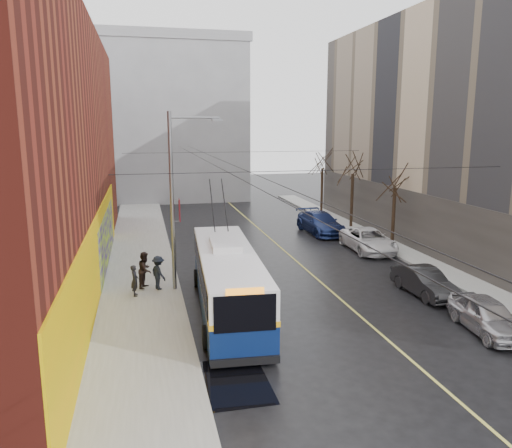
% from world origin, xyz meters
% --- Properties ---
extents(ground, '(140.00, 140.00, 0.00)m').
position_xyz_m(ground, '(0.00, 0.00, 0.00)').
color(ground, black).
rests_on(ground, ground).
extents(sidewalk_left, '(4.00, 60.00, 0.15)m').
position_xyz_m(sidewalk_left, '(-8.00, 12.00, 0.07)').
color(sidewalk_left, gray).
rests_on(sidewalk_left, ground).
extents(sidewalk_right, '(2.00, 60.00, 0.15)m').
position_xyz_m(sidewalk_right, '(9.00, 12.00, 0.07)').
color(sidewalk_right, gray).
rests_on(sidewalk_right, ground).
extents(lane_line, '(0.12, 50.00, 0.01)m').
position_xyz_m(lane_line, '(1.50, 14.00, 0.00)').
color(lane_line, '#BFB74C').
rests_on(lane_line, ground).
extents(building_far, '(20.50, 12.10, 18.00)m').
position_xyz_m(building_far, '(-6.00, 44.99, 9.02)').
color(building_far, gray).
rests_on(building_far, ground).
extents(streetlight_pole, '(2.65, 0.60, 9.00)m').
position_xyz_m(streetlight_pole, '(-6.14, 10.00, 4.85)').
color(streetlight_pole, slate).
rests_on(streetlight_pole, ground).
extents(catenary_wires, '(18.00, 60.00, 0.22)m').
position_xyz_m(catenary_wires, '(-2.54, 14.77, 6.25)').
color(catenary_wires, black).
extents(tree_near, '(3.20, 3.20, 6.40)m').
position_xyz_m(tree_near, '(9.00, 16.00, 4.98)').
color(tree_near, black).
rests_on(tree_near, ground).
extents(tree_mid, '(3.20, 3.20, 6.68)m').
position_xyz_m(tree_mid, '(9.00, 23.00, 5.25)').
color(tree_mid, black).
rests_on(tree_mid, ground).
extents(tree_far, '(3.20, 3.20, 6.57)m').
position_xyz_m(tree_far, '(9.00, 30.00, 5.14)').
color(tree_far, black).
rests_on(tree_far, ground).
extents(puddle, '(2.62, 3.35, 0.01)m').
position_xyz_m(puddle, '(-5.21, 0.31, 0.00)').
color(puddle, black).
rests_on(puddle, ground).
extents(pigeons_flying, '(3.91, 1.76, 2.64)m').
position_xyz_m(pigeons_flying, '(-3.08, 9.70, 6.87)').
color(pigeons_flying, slate).
extents(trolleybus, '(3.25, 11.66, 5.47)m').
position_xyz_m(trolleybus, '(-4.13, 6.66, 1.52)').
color(trolleybus, '#0A1A4B').
rests_on(trolleybus, ground).
extents(parked_car_a, '(2.18, 4.38, 1.43)m').
position_xyz_m(parked_car_a, '(5.80, 1.99, 0.72)').
color(parked_car_a, '#B5B4B9').
rests_on(parked_car_a, ground).
extents(parked_car_b, '(1.59, 4.22, 1.37)m').
position_xyz_m(parked_car_b, '(5.80, 6.68, 0.69)').
color(parked_car_b, '#232426').
rests_on(parked_car_b, ground).
extents(parked_car_c, '(2.72, 5.50, 1.50)m').
position_xyz_m(parked_car_c, '(7.00, 15.57, 0.75)').
color(parked_car_c, white).
rests_on(parked_car_c, ground).
extents(parked_car_d, '(2.68, 5.85, 1.66)m').
position_xyz_m(parked_car_d, '(5.80, 21.63, 0.83)').
color(parked_car_d, navy).
rests_on(parked_car_d, ground).
extents(following_car, '(2.35, 4.64, 1.52)m').
position_xyz_m(following_car, '(-2.79, 17.51, 0.76)').
color(following_car, silver).
rests_on(following_car, ground).
extents(pedestrian_a, '(0.38, 0.57, 1.54)m').
position_xyz_m(pedestrian_a, '(-8.25, 9.36, 0.92)').
color(pedestrian_a, black).
rests_on(pedestrian_a, sidewalk_left).
extents(pedestrian_b, '(1.00, 1.11, 1.88)m').
position_xyz_m(pedestrian_b, '(-7.74, 10.52, 1.09)').
color(pedestrian_b, black).
rests_on(pedestrian_b, sidewalk_left).
extents(pedestrian_c, '(1.08, 1.29, 1.73)m').
position_xyz_m(pedestrian_c, '(-7.09, 10.12, 1.01)').
color(pedestrian_c, black).
rests_on(pedestrian_c, sidewalk_left).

